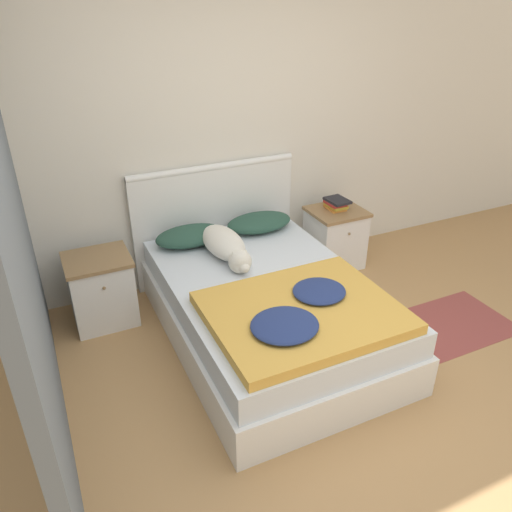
% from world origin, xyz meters
% --- Properties ---
extents(ground_plane, '(16.00, 16.00, 0.00)m').
position_xyz_m(ground_plane, '(0.00, 0.00, 0.00)').
color(ground_plane, tan).
extents(wall_back, '(9.00, 0.06, 2.55)m').
position_xyz_m(wall_back, '(0.00, 2.13, 1.27)').
color(wall_back, silver).
rests_on(wall_back, ground_plane).
extents(wall_side_left, '(0.06, 3.10, 2.55)m').
position_xyz_m(wall_side_left, '(-1.52, 1.05, 1.27)').
color(wall_side_left, slate).
rests_on(wall_side_left, ground_plane).
extents(bed, '(1.36, 2.00, 0.48)m').
position_xyz_m(bed, '(-0.03, 1.03, 0.24)').
color(bed, white).
rests_on(bed, ground_plane).
extents(headboard, '(1.44, 0.06, 1.03)m').
position_xyz_m(headboard, '(-0.03, 2.06, 0.54)').
color(headboard, white).
rests_on(headboard, ground_plane).
extents(nightstand_left, '(0.48, 0.44, 0.55)m').
position_xyz_m(nightstand_left, '(-1.08, 1.76, 0.28)').
color(nightstand_left, white).
rests_on(nightstand_left, ground_plane).
extents(nightstand_right, '(0.48, 0.44, 0.55)m').
position_xyz_m(nightstand_right, '(1.02, 1.76, 0.28)').
color(nightstand_right, white).
rests_on(nightstand_right, ground_plane).
extents(pillow_left, '(0.57, 0.34, 0.14)m').
position_xyz_m(pillow_left, '(-0.34, 1.82, 0.55)').
color(pillow_left, '#284C3D').
rests_on(pillow_left, bed).
extents(pillow_right, '(0.57, 0.34, 0.14)m').
position_xyz_m(pillow_right, '(0.27, 1.82, 0.55)').
color(pillow_right, '#284C3D').
rests_on(pillow_right, bed).
extents(quilt, '(1.16, 0.94, 0.12)m').
position_xyz_m(quilt, '(-0.04, 0.54, 0.53)').
color(quilt, gold).
rests_on(quilt, bed).
extents(dog, '(0.28, 0.81, 0.18)m').
position_xyz_m(dog, '(-0.16, 1.51, 0.57)').
color(dog, silver).
rests_on(dog, bed).
extents(book_stack, '(0.18, 0.22, 0.09)m').
position_xyz_m(book_stack, '(1.02, 1.79, 0.60)').
color(book_stack, orange).
rests_on(book_stack, nightstand_right).
extents(rug, '(1.01, 0.63, 0.00)m').
position_xyz_m(rug, '(1.27, 0.56, 0.00)').
color(rug, '#93423D').
rests_on(rug, ground_plane).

